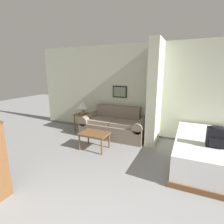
{
  "coord_description": "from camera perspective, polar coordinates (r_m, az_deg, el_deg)",
  "views": [
    {
      "loc": [
        0.95,
        -0.54,
        1.86
      ],
      "look_at": [
        -0.46,
        2.58,
        1.05
      ],
      "focal_mm": 28.0,
      "sensor_mm": 36.0,
      "label": 1
    }
  ],
  "objects": [
    {
      "name": "wall_back",
      "position": [
        5.03,
        13.27,
        6.49
      ],
      "size": [
        7.58,
        0.16,
        2.6
      ],
      "color": "beige",
      "rests_on": "ground_plane"
    },
    {
      "name": "side_table",
      "position": [
        5.52,
        -9.44,
        -1.57
      ],
      "size": [
        0.44,
        0.44,
        0.56
      ],
      "color": "brown",
      "rests_on": "ground_plane"
    },
    {
      "name": "wall_partition_pillar",
      "position": [
        4.54,
        13.8,
        5.85
      ],
      "size": [
        0.24,
        0.82,
        2.6
      ],
      "color": "beige",
      "rests_on": "ground_plane"
    },
    {
      "name": "table_lamp",
      "position": [
        5.44,
        -9.58,
        2.12
      ],
      "size": [
        0.37,
        0.37,
        0.38
      ],
      "color": "tan",
      "rests_on": "side_table"
    },
    {
      "name": "backpack",
      "position": [
        3.59,
        30.98,
        -6.73
      ],
      "size": [
        0.32,
        0.23,
        0.38
      ],
      "color": "black",
      "rests_on": "bed"
    },
    {
      "name": "bed",
      "position": [
        4.12,
        32.27,
        -11.43
      ],
      "size": [
        1.77,
        2.13,
        0.55
      ],
      "color": "brown",
      "rests_on": "ground_plane"
    },
    {
      "name": "coffee_table",
      "position": [
        4.25,
        -5.77,
        -7.47
      ],
      "size": [
        0.68,
        0.48,
        0.41
      ],
      "color": "brown",
      "rests_on": "ground_plane"
    },
    {
      "name": "couch",
      "position": [
        5.06,
        0.73,
        -4.52
      ],
      "size": [
        1.87,
        0.84,
        0.85
      ],
      "color": "gray",
      "rests_on": "ground_plane"
    }
  ]
}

